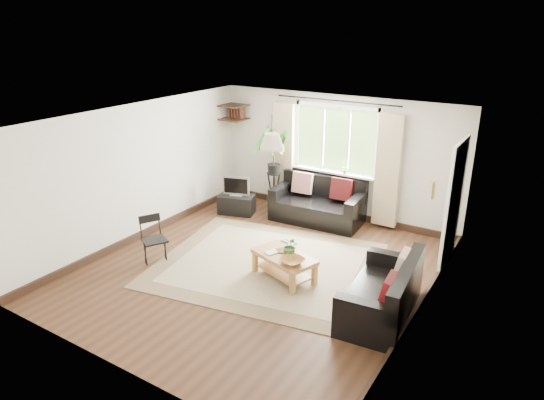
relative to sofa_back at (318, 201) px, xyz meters
The scene contains 24 objects.
floor 2.30m from the sofa_back, 87.00° to the right, with size 5.50×5.50×0.00m, color #331D11.
ceiling 3.01m from the sofa_back, 87.00° to the right, with size 5.50×5.50×0.00m, color white.
wall_back 0.94m from the sofa_back, 76.51° to the left, with size 5.00×0.02×2.40m, color beige.
wall_front 5.07m from the sofa_back, 88.65° to the right, with size 5.00×0.02×2.40m, color beige.
wall_left 3.38m from the sofa_back, 136.54° to the right, with size 0.02×5.50×2.40m, color beige.
wall_right 3.55m from the sofa_back, 40.76° to the right, with size 0.02×5.50×2.40m, color beige.
rug 2.09m from the sofa_back, 85.95° to the right, with size 3.39×2.91×0.02m, color beige.
window 1.23m from the sofa_back, 75.37° to the left, with size 2.50×0.16×2.16m, color white, non-canonical shape.
door 2.71m from the sofa_back, 12.15° to the right, with size 0.06×0.96×2.06m, color silver.
corner_shelf 2.61m from the sofa_back, behind, with size 0.50×0.50×0.34m, color black, non-canonical shape.
pendant_lamp 2.48m from the sofa_back, 86.36° to the right, with size 0.36×0.36×0.54m, color beige, non-canonical shape.
wall_sconce 3.48m from the sofa_back, 37.53° to the right, with size 0.12×0.12×0.28m, color beige, non-canonical shape.
sofa_back is the anchor object (origin of this frame).
sofa_right 3.24m from the sofa_back, 48.13° to the right, with size 0.79×1.58×0.74m, color black, non-canonical shape.
coffee_table 2.37m from the sofa_back, 75.32° to the right, with size 0.98×0.54×0.40m, color brown, non-canonical shape.
table_plant 2.38m from the sofa_back, 72.93° to the right, with size 0.29×0.25×0.32m, color #2E5C25.
bowl 2.60m from the sofa_back, 71.17° to the right, with size 0.34×0.34×0.09m, color #A36E38.
book_a 2.31m from the sofa_back, 81.71° to the right, with size 0.15×0.20×0.02m, color silver.
book_b 2.17m from the sofa_back, 78.06° to the right, with size 0.17×0.22×0.02m, color #572B22.
tv_stand 1.66m from the sofa_back, 162.24° to the right, with size 0.71×0.40×0.38m, color black.
tv 1.66m from the sofa_back, 162.24° to the right, with size 0.54×0.18×0.42m, color #A5A5AA, non-canonical shape.
palm_stand 1.15m from the sofa_back, behind, with size 0.66×0.66×1.70m, color black, non-canonical shape.
folding_chair 3.26m from the sofa_back, 116.16° to the right, with size 0.40×0.40×0.77m, color black, non-canonical shape.
sill_plant 0.84m from the sofa_back, 45.36° to the left, with size 0.14×0.10×0.27m, color #2D6023.
Camera 1 is at (3.77, -5.64, 3.72)m, focal length 32.00 mm.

